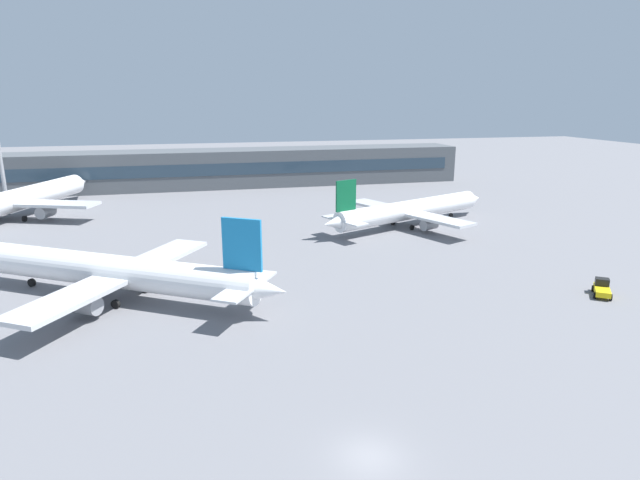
{
  "coord_description": "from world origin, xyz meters",
  "views": [
    {
      "loc": [
        -9.75,
        -26.72,
        21.35
      ],
      "look_at": [
        6.79,
        40.0,
        3.0
      ],
      "focal_mm": 30.03,
      "sensor_mm": 36.0,
      "label": 1
    }
  ],
  "objects_px": {
    "airplane_near": "(112,271)",
    "baggage_tug_yellow": "(602,288)",
    "airplane_mid": "(411,210)",
    "airplane_far": "(17,200)"
  },
  "relations": [
    {
      "from": "airplane_near",
      "to": "baggage_tug_yellow",
      "type": "distance_m",
      "value": 54.13
    },
    {
      "from": "baggage_tug_yellow",
      "to": "airplane_near",
      "type": "bearing_deg",
      "value": 167.02
    },
    {
      "from": "airplane_mid",
      "to": "baggage_tug_yellow",
      "type": "distance_m",
      "value": 36.94
    },
    {
      "from": "airplane_near",
      "to": "baggage_tug_yellow",
      "type": "relative_size",
      "value": 9.49
    },
    {
      "from": "airplane_mid",
      "to": "baggage_tug_yellow",
      "type": "bearing_deg",
      "value": -78.37
    },
    {
      "from": "airplane_mid",
      "to": "airplane_far",
      "type": "bearing_deg",
      "value": 161.21
    },
    {
      "from": "airplane_near",
      "to": "airplane_far",
      "type": "xyz_separation_m",
      "value": [
        -21.68,
        46.76,
        0.32
      ]
    },
    {
      "from": "airplane_near",
      "to": "airplane_far",
      "type": "relative_size",
      "value": 0.83
    },
    {
      "from": "airplane_mid",
      "to": "airplane_far",
      "type": "height_order",
      "value": "airplane_far"
    },
    {
      "from": "airplane_far",
      "to": "baggage_tug_yellow",
      "type": "height_order",
      "value": "airplane_far"
    }
  ]
}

